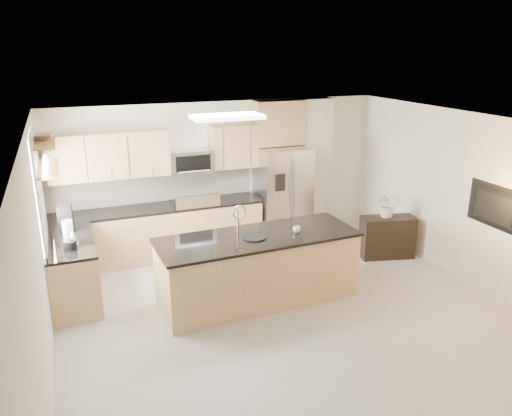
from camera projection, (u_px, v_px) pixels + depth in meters
name	position (u px, v px, depth m)	size (l,w,h in m)	color
floor	(298.00, 326.00, 6.56)	(6.50, 6.50, 0.00)	#B0ACA8
ceiling	(304.00, 129.00, 5.75)	(6.00, 6.50, 0.02)	white
wall_back	(221.00, 174.00, 9.03)	(6.00, 0.02, 2.60)	beige
wall_left	(38.00, 273.00, 5.11)	(0.02, 6.50, 2.60)	beige
wall_right	(487.00, 207.00, 7.20)	(0.02, 6.50, 2.60)	beige
back_counter	(160.00, 231.00, 8.58)	(3.55, 0.66, 1.44)	tan
left_counter	(73.00, 270.00, 7.12)	(0.66, 1.50, 0.92)	tan
range	(195.00, 227.00, 8.79)	(0.76, 0.64, 1.14)	black
upper_cabinets	(148.00, 153.00, 8.27)	(3.50, 0.33, 0.75)	tan
microwave	(191.00, 161.00, 8.54)	(0.76, 0.40, 0.40)	#B7B7BA
refrigerator	(282.00, 195.00, 9.20)	(0.92, 0.78, 1.78)	#B7B7BA
partition_column	(314.00, 167.00, 9.53)	(0.60, 0.30, 2.60)	beige
window	(39.00, 193.00, 6.65)	(0.04, 1.15, 1.65)	white
shelf_lower	(46.00, 168.00, 6.69)	(0.30, 1.20, 0.04)	brown
shelf_upper	(43.00, 141.00, 6.58)	(0.30, 1.20, 0.04)	brown
ceiling_fixture	(227.00, 117.00, 7.04)	(1.00, 0.50, 0.06)	white
island	(258.00, 268.00, 7.13)	(2.88, 1.12, 1.41)	tan
credenza	(387.00, 237.00, 8.63)	(0.91, 0.38, 0.72)	black
cup	(297.00, 230.00, 7.09)	(0.11, 0.11, 0.09)	white
platter	(254.00, 237.00, 6.90)	(0.33, 0.33, 0.02)	black
blender	(69.00, 237.00, 6.63)	(0.18, 0.18, 0.41)	black
kettle	(73.00, 236.00, 6.85)	(0.18, 0.18, 0.22)	#B7B7BA
coffee_maker	(66.00, 219.00, 7.30)	(0.22, 0.26, 0.38)	black
bowl	(42.00, 136.00, 6.57)	(0.40, 0.40, 0.10)	#B7B7BA
flower_vase	(388.00, 198.00, 8.44)	(0.60, 0.52, 0.66)	beige
television	(494.00, 208.00, 6.98)	(1.08, 0.14, 0.62)	black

